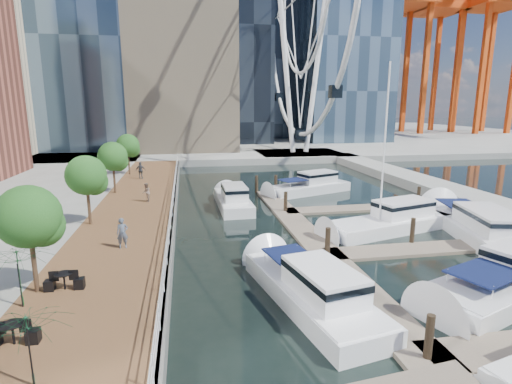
{
  "coord_description": "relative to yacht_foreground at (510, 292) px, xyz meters",
  "views": [
    {
      "loc": [
        -4.98,
        -13.05,
        8.73
      ],
      "look_at": [
        -0.38,
        12.92,
        3.0
      ],
      "focal_mm": 28.0,
      "sensor_mm": 36.0,
      "label": 1
    }
  ],
  "objects": [
    {
      "name": "port_cranes",
      "position": [
        57.57,
        93.48,
        20.0
      ],
      "size": [
        40.0,
        52.0,
        38.0
      ],
      "color": "#D84C14",
      "rests_on": "ground"
    },
    {
      "name": "pier",
      "position": [
        3.91,
        49.81,
        0.5
      ],
      "size": [
        14.0,
        12.0,
        1.0
      ],
      "primitive_type": "cube",
      "color": "gray",
      "rests_on": "ground"
    },
    {
      "name": "land_far",
      "position": [
        -10.09,
        99.81,
        0.5
      ],
      "size": [
        200.0,
        114.0,
        1.0
      ],
      "primitive_type": "cube",
      "color": "gray",
      "rests_on": "ground"
    },
    {
      "name": "seawall",
      "position": [
        -16.09,
        12.81,
        0.5
      ],
      "size": [
        0.25,
        60.0,
        1.0
      ],
      "primitive_type": "cube",
      "color": "#595954",
      "rests_on": "ground"
    },
    {
      "name": "yacht_foreground",
      "position": [
        0.0,
        0.0,
        0.0
      ],
      "size": [
        12.06,
        7.13,
        2.15
      ],
      "primitive_type": null,
      "rotation": [
        0.0,
        0.0,
        1.94
      ],
      "color": "silver",
      "rests_on": "ground"
    },
    {
      "name": "street_trees",
      "position": [
        -21.49,
        11.81,
        4.29
      ],
      "size": [
        2.6,
        42.6,
        4.6
      ],
      "color": "#3F2B1C",
      "rests_on": "ground"
    },
    {
      "name": "moored_yachts",
      "position": [
        -2.05,
        9.57,
        0.0
      ],
      "size": [
        20.01,
        34.11,
        11.5
      ],
      "color": "white",
      "rests_on": "ground"
    },
    {
      "name": "pedestrian_near",
      "position": [
        -18.67,
        6.7,
        1.85
      ],
      "size": [
        0.68,
        0.51,
        1.7
      ],
      "primitive_type": "imported",
      "rotation": [
        0.0,
        0.0,
        0.19
      ],
      "color": "#4A5363",
      "rests_on": "boardwalk"
    },
    {
      "name": "railing",
      "position": [
        -16.19,
        12.81,
        1.52
      ],
      "size": [
        0.1,
        60.0,
        1.05
      ],
      "primitive_type": null,
      "color": "white",
      "rests_on": "boardwalk"
    },
    {
      "name": "pedestrian_far",
      "position": [
        -19.89,
        28.61,
        1.92
      ],
      "size": [
        1.15,
        0.69,
        1.83
      ],
      "primitive_type": "imported",
      "rotation": [
        0.0,
        0.0,
        2.9
      ],
      "color": "#373C45",
      "rests_on": "boardwalk"
    },
    {
      "name": "boardwalk",
      "position": [
        -19.09,
        12.81,
        0.5
      ],
      "size": [
        6.0,
        60.0,
        1.0
      ],
      "primitive_type": "cube",
      "color": "brown",
      "rests_on": "ground"
    },
    {
      "name": "pedestrian_mid",
      "position": [
        -18.36,
        17.67,
        1.78
      ],
      "size": [
        0.63,
        0.79,
        1.56
      ],
      "primitive_type": "imported",
      "rotation": [
        0.0,
        0.0,
        -1.52
      ],
      "color": "#8C7061",
      "rests_on": "boardwalk"
    },
    {
      "name": "breakwater",
      "position": [
        9.91,
        17.81,
        0.5
      ],
      "size": [
        4.0,
        60.0,
        1.0
      ],
      "primitive_type": "cube",
      "color": "gray",
      "rests_on": "ground"
    },
    {
      "name": "ground",
      "position": [
        -10.09,
        -2.19,
        0.0
      ],
      "size": [
        520.0,
        520.0,
        0.0
      ],
      "primitive_type": "plane",
      "color": "black",
      "rests_on": "ground"
    },
    {
      "name": "floating_docks",
      "position": [
        -2.13,
        7.79,
        0.49
      ],
      "size": [
        16.0,
        34.0,
        2.6
      ],
      "color": "#6D6051",
      "rests_on": "ground"
    }
  ]
}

